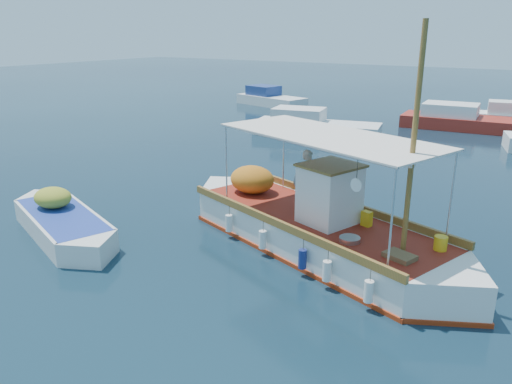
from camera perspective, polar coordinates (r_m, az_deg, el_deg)
The scene contains 6 objects.
ground at distance 14.42m, azimuth 4.99°, elevation -7.27°, with size 160.00×160.00×0.00m, color black.
fishing_caique at distance 14.80m, azimuth 6.50°, elevation -4.20°, with size 10.26×5.31×6.60m.
dinghy at distance 16.87m, azimuth -21.25°, elevation -3.45°, with size 5.93×3.23×1.54m.
bg_boat_nw at distance 30.98m, azimuth 6.50°, elevation 7.41°, with size 7.93×3.95×1.80m.
bg_boat_n at distance 35.31m, azimuth 22.80°, elevation 7.43°, with size 8.56×3.43×1.80m.
bg_boat_far_w at distance 43.32m, azimuth 1.56°, elevation 10.53°, with size 6.69×3.75×1.80m.
Camera 1 is at (5.93, -11.62, 6.15)m, focal length 35.00 mm.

